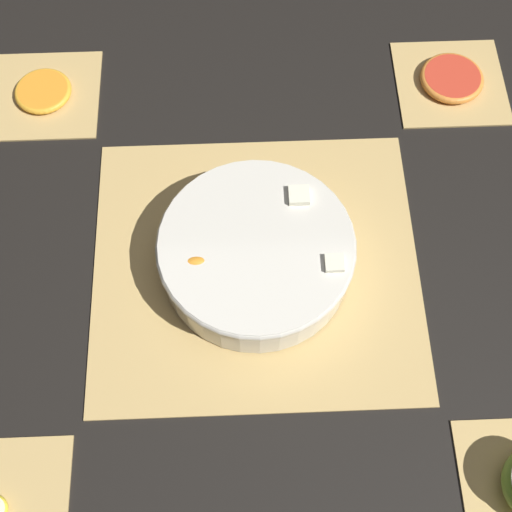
% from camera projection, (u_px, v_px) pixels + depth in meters
% --- Properties ---
extents(ground_plane, '(6.00, 6.00, 0.00)m').
position_uv_depth(ground_plane, '(256.00, 266.00, 0.94)').
color(ground_plane, black).
extents(bamboo_mat_center, '(0.43, 0.39, 0.01)m').
position_uv_depth(bamboo_mat_center, '(256.00, 265.00, 0.94)').
color(bamboo_mat_center, tan).
rests_on(bamboo_mat_center, ground_plane).
extents(coaster_mat_far_left, '(0.16, 0.16, 0.01)m').
position_uv_depth(coaster_mat_far_left, '(45.00, 95.00, 1.06)').
color(coaster_mat_far_left, tan).
rests_on(coaster_mat_far_left, ground_plane).
extents(coaster_mat_far_right, '(0.16, 0.16, 0.01)m').
position_uv_depth(coaster_mat_far_right, '(450.00, 82.00, 1.07)').
color(coaster_mat_far_right, tan).
rests_on(coaster_mat_far_right, ground_plane).
extents(fruit_salad_bowl, '(0.25, 0.25, 0.07)m').
position_uv_depth(fruit_salad_bowl, '(255.00, 252.00, 0.90)').
color(fruit_salad_bowl, silver).
rests_on(fruit_salad_bowl, bamboo_mat_center).
extents(orange_slice_whole, '(0.08, 0.08, 0.01)m').
position_uv_depth(orange_slice_whole, '(43.00, 91.00, 1.06)').
color(orange_slice_whole, orange).
rests_on(orange_slice_whole, coaster_mat_far_left).
extents(grapefruit_slice, '(0.10, 0.10, 0.01)m').
position_uv_depth(grapefruit_slice, '(452.00, 78.00, 1.07)').
color(grapefruit_slice, red).
rests_on(grapefruit_slice, coaster_mat_far_right).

